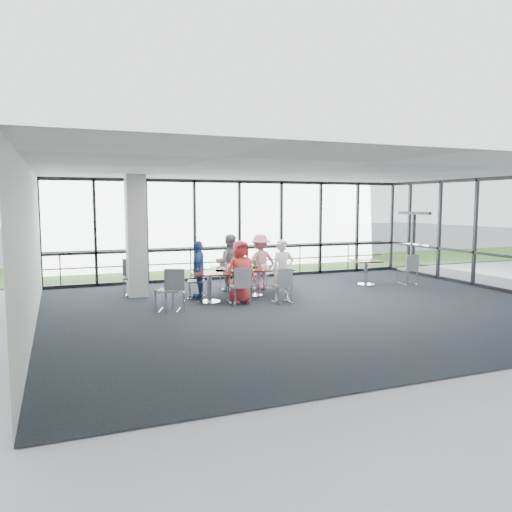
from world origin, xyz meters
name	(u,v)px	position (x,y,z in m)	size (l,w,h in m)	color
floor	(311,308)	(0.00, 0.00, -0.01)	(12.00, 10.00, 0.02)	black
ceiling	(312,171)	(0.00, 0.00, 3.20)	(12.00, 10.00, 0.04)	silver
wall_left	(31,249)	(-6.00, 0.00, 1.60)	(0.10, 10.00, 3.20)	silver
wall_front	(478,264)	(0.00, -5.00, 1.60)	(12.00, 0.10, 3.20)	silver
curtain_wall_back	(239,230)	(0.00, 5.00, 1.60)	(12.00, 0.10, 3.20)	white
curtain_wall_right	(503,234)	(6.00, 0.00, 1.60)	(0.10, 10.00, 3.20)	white
exit_door	(413,244)	(6.00, 3.75, 1.05)	(0.12, 1.60, 2.10)	black
structural_column	(136,236)	(-3.60, 3.00, 1.60)	(0.50, 0.50, 3.20)	silver
apron	(200,262)	(0.00, 10.00, -0.02)	(80.00, 70.00, 0.02)	gray
grass_strip	(213,267)	(0.00, 8.00, 0.01)	(80.00, 5.00, 0.01)	#395C22
hangar_main	(177,197)	(4.00, 32.00, 3.00)	(24.00, 10.00, 6.00)	silver
guard_rail	(234,261)	(0.00, 5.60, 0.50)	(0.06, 0.06, 12.00)	#2D2D33
main_table	(252,272)	(-0.77, 1.88, 0.64)	(2.18, 1.40, 0.75)	#361B0C
side_table_left	(209,277)	(-2.06, 1.47, 0.63)	(0.94, 0.94, 0.75)	#361B0C
side_table_right	(366,265)	(3.08, 2.30, 0.62)	(0.90, 0.90, 0.75)	#361B0C
diner_near_left	(241,272)	(-1.35, 1.15, 0.78)	(0.76, 0.49, 1.55)	red
diner_near_right	(283,271)	(-0.28, 0.97, 0.77)	(0.56, 0.41, 1.55)	silver
diner_far_left	(229,263)	(-1.11, 2.74, 0.80)	(0.78, 0.48, 1.60)	gray
diner_far_right	(260,262)	(-0.17, 2.74, 0.79)	(1.02, 0.53, 1.58)	pink
diner_end	(199,270)	(-2.16, 2.10, 0.75)	(0.88, 0.48, 1.50)	#2D559C
chair_main_nl	(239,286)	(-1.48, 0.92, 0.45)	(0.44, 0.44, 0.90)	gray
chair_main_nr	(282,286)	(-0.40, 0.73, 0.43)	(0.42, 0.42, 0.86)	gray
chair_main_fl	(230,275)	(-1.04, 2.91, 0.44)	(0.43, 0.43, 0.88)	gray
chair_main_fr	(260,274)	(-0.13, 2.90, 0.41)	(0.40, 0.40, 0.82)	gray
chair_main_end	(196,281)	(-2.22, 2.16, 0.44)	(0.43, 0.43, 0.88)	gray
chair_spare_la	(169,290)	(-3.20, 0.81, 0.49)	(0.47, 0.47, 0.97)	gray
chair_spare_lb	(134,278)	(-3.67, 3.10, 0.47)	(0.46, 0.46, 0.95)	gray
chair_spare_r	(407,270)	(4.33, 1.93, 0.45)	(0.44, 0.44, 0.90)	gray
plate_nl	(235,270)	(-1.35, 1.57, 0.76)	(0.28, 0.28, 0.01)	white
plate_nr	(276,269)	(-0.25, 1.46, 0.76)	(0.26, 0.26, 0.01)	white
plate_fl	(231,267)	(-1.20, 2.33, 0.76)	(0.24, 0.24, 0.01)	white
plate_fr	(265,265)	(-0.25, 2.20, 0.76)	(0.24, 0.24, 0.01)	white
plate_end	(222,269)	(-1.58, 1.95, 0.76)	(0.24, 0.24, 0.01)	white
tumbler_a	(243,267)	(-1.11, 1.67, 0.81)	(0.06, 0.06, 0.13)	white
tumbler_b	(264,266)	(-0.55, 1.60, 0.81)	(0.06, 0.06, 0.13)	white
tumbler_c	(250,264)	(-0.71, 2.15, 0.82)	(0.07, 0.07, 0.15)	white
tumbler_d	(228,267)	(-1.44, 1.83, 0.82)	(0.07, 0.07, 0.15)	white
menu_a	(248,270)	(-1.01, 1.50, 0.75)	(0.33, 0.23, 0.00)	silver
menu_b	(285,268)	(0.00, 1.47, 0.75)	(0.32, 0.22, 0.00)	silver
menu_c	(253,266)	(-0.58, 2.29, 0.75)	(0.28, 0.20, 0.00)	silver
condiment_caddy	(255,267)	(-0.66, 1.93, 0.77)	(0.10, 0.07, 0.04)	black
ketchup_bottle	(251,265)	(-0.79, 1.91, 0.84)	(0.06, 0.06, 0.18)	#B01A0D
green_bottle	(255,264)	(-0.66, 1.91, 0.85)	(0.05, 0.05, 0.20)	#1D7224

